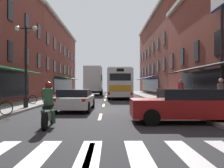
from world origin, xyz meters
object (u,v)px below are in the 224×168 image
object	(u,v)px
sedan_mid	(186,105)
pedestrian_near	(181,91)
sedan_near	(97,89)
bicycle_mid	(40,99)
box_truck	(94,81)
street_lamp_twin	(26,62)
transit_bus	(119,83)
sedan_far	(76,99)
billboard_sign	(222,12)
motorcycle_rider	(49,108)
pedestrian_mid	(221,95)

from	to	relation	value
sedan_mid	pedestrian_near	world-z (taller)	pedestrian_near
sedan_near	sedan_mid	xyz separation A→B (m)	(5.60, -38.53, -0.02)
bicycle_mid	pedestrian_near	xyz separation A→B (m)	(10.00, -1.30, 0.59)
box_truck	street_lamp_twin	xyz separation A→B (m)	(-2.86, -21.35, 0.84)
sedan_near	bicycle_mid	world-z (taller)	sedan_near
transit_bus	sedan_far	size ratio (longest dim) A/B	2.56
billboard_sign	box_truck	bearing A→B (deg)	111.82
sedan_far	sedan_mid	bearing A→B (deg)	-41.86
box_truck	sedan_mid	xyz separation A→B (m)	(5.51, -26.55, -1.42)
sedan_near	motorcycle_rider	bearing A→B (deg)	-89.70
sedan_mid	pedestrian_mid	world-z (taller)	pedestrian_mid
sedan_mid	sedan_far	size ratio (longest dim) A/B	0.99
sedan_near	pedestrian_near	distance (m)	32.80
box_truck	bicycle_mid	distance (m)	18.96
transit_bus	street_lamp_twin	bearing A→B (deg)	-114.49
box_truck	sedan_mid	world-z (taller)	box_truck
motorcycle_rider	box_truck	bearing A→B (deg)	90.25
sedan_near	bicycle_mid	xyz separation A→B (m)	(-2.68, -30.67, -0.23)
sedan_near	sedan_far	world-z (taller)	sedan_near
pedestrian_near	sedan_far	bearing A→B (deg)	24.50
transit_bus	sedan_mid	size ratio (longest dim) A/B	2.59
sedan_mid	bicycle_mid	size ratio (longest dim) A/B	2.61
billboard_sign	sedan_near	distance (m)	35.90
box_truck	pedestrian_mid	distance (m)	25.78
motorcycle_rider	bicycle_mid	world-z (taller)	motorcycle_rider
sedan_far	bicycle_mid	distance (m)	4.45
sedan_far	pedestrian_near	size ratio (longest dim) A/B	2.52
box_truck	bicycle_mid	world-z (taller)	box_truck
bicycle_mid	transit_bus	bearing A→B (deg)	61.00
billboard_sign	bicycle_mid	size ratio (longest dim) A/B	4.36
bicycle_mid	street_lamp_twin	bearing A→B (deg)	-92.01
transit_bus	motorcycle_rider	distance (m)	20.48
sedan_near	bicycle_mid	bearing A→B (deg)	-94.99
billboard_sign	transit_bus	size ratio (longest dim) A/B	0.65
billboard_sign	sedan_far	size ratio (longest dim) A/B	1.65
transit_bus	sedan_far	bearing A→B (deg)	-102.39
sedan_far	pedestrian_mid	world-z (taller)	pedestrian_mid
transit_bus	bicycle_mid	size ratio (longest dim) A/B	6.75
sedan_far	pedestrian_mid	size ratio (longest dim) A/B	2.60
box_truck	motorcycle_rider	world-z (taller)	box_truck
billboard_sign	pedestrian_mid	world-z (taller)	billboard_sign
sedan_far	motorcycle_rider	distance (m)	5.66
box_truck	pedestrian_mid	bearing A→B (deg)	-72.09
billboard_sign	box_truck	world-z (taller)	billboard_sign
billboard_sign	transit_bus	distance (m)	16.49
box_truck	sedan_near	bearing A→B (deg)	90.41
sedan_near	sedan_mid	distance (m)	38.93
transit_bus	street_lamp_twin	size ratio (longest dim) A/B	2.27
billboard_sign	sedan_mid	size ratio (longest dim) A/B	1.67
transit_bus	pedestrian_mid	bearing A→B (deg)	-75.56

